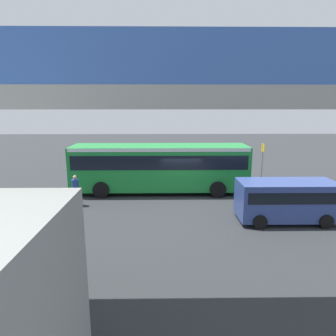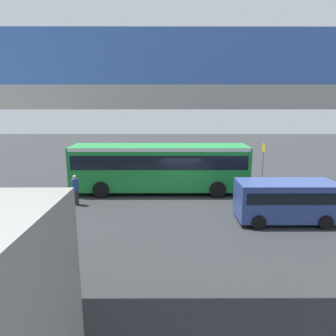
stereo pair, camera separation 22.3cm
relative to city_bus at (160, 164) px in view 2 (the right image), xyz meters
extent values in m
plane|color=#2D3033|center=(-1.36, 0.55, -1.88)|extent=(80.00, 80.00, 0.00)
cube|color=#1E8C38|center=(-0.01, 0.00, -0.17)|extent=(11.50, 2.55, 2.86)
cube|color=black|center=(-0.01, 0.00, 0.35)|extent=(11.04, 2.59, 0.90)
cube|color=white|center=(-0.01, 0.00, 1.15)|extent=(11.27, 2.58, 0.20)
cube|color=black|center=(5.76, 0.00, 0.18)|extent=(0.04, 2.24, 1.20)
cylinder|color=black|center=(3.67, 1.27, -1.36)|extent=(1.04, 0.30, 1.04)
cylinder|color=black|center=(3.67, -1.27, -1.36)|extent=(1.04, 0.30, 1.04)
cylinder|color=black|center=(-3.69, 1.27, -1.36)|extent=(1.04, 0.30, 1.04)
cylinder|color=black|center=(-3.69, -1.27, -1.36)|extent=(1.04, 0.30, 1.04)
cube|color=#33478C|center=(-6.41, 5.17, -0.77)|extent=(4.80, 1.95, 1.86)
cube|color=black|center=(-6.41, 5.17, -0.41)|extent=(4.42, 1.98, 0.56)
cylinder|color=black|center=(-4.82, 6.15, -1.54)|extent=(0.68, 0.22, 0.68)
cylinder|color=black|center=(-4.82, 4.20, -1.54)|extent=(0.68, 0.22, 0.68)
cylinder|color=black|center=(-7.99, 6.15, -1.54)|extent=(0.68, 0.22, 0.68)
cylinder|color=black|center=(-7.99, 4.20, -1.54)|extent=(0.68, 0.22, 0.68)
cylinder|color=#2D2D38|center=(4.86, 2.64, -1.46)|extent=(0.32, 0.32, 0.85)
cylinder|color=navy|center=(4.86, 2.64, -0.68)|extent=(0.38, 0.38, 0.70)
sphere|color=tan|center=(4.86, 2.64, -0.20)|extent=(0.22, 0.22, 0.22)
cylinder|color=slate|center=(-7.94, -3.29, -0.48)|extent=(0.08, 0.08, 2.80)
cube|color=yellow|center=(-7.94, -3.29, 0.62)|extent=(0.04, 0.60, 0.60)
cube|color=silver|center=(-7.36, -1.57, -1.88)|extent=(2.00, 0.20, 0.01)
cube|color=silver|center=(-3.36, -1.57, -1.88)|extent=(2.00, 0.20, 0.01)
cube|color=silver|center=(0.64, -1.57, -1.88)|extent=(2.00, 0.20, 0.01)
cube|color=silver|center=(4.64, -1.57, -1.88)|extent=(2.00, 0.20, 0.01)
cube|color=gray|center=(-1.36, 11.71, 4.06)|extent=(27.69, 2.60, 0.50)
cube|color=#3359A5|center=(-1.36, 10.46, 4.86)|extent=(27.69, 0.08, 1.10)
cube|color=#3359A5|center=(-1.36, 12.96, 4.86)|extent=(27.69, 0.08, 1.10)
camera|label=1|loc=(-0.27, 19.27, 3.92)|focal=31.73mm
camera|label=2|loc=(-0.50, 19.27, 3.92)|focal=31.73mm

